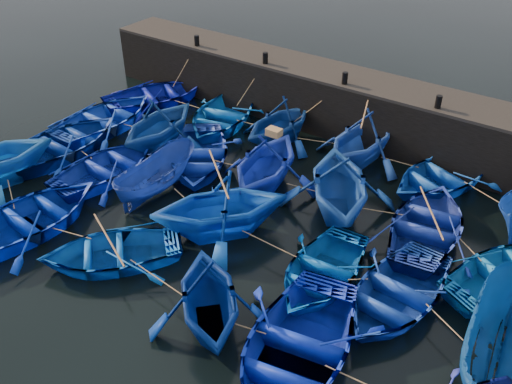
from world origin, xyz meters
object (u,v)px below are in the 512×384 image
Objects in this scene: boat_0 at (157,95)px; boat_13 at (64,143)px; wooden_crate at (274,132)px; boat_8 at (198,155)px.

boat_0 is 0.96× the size of boat_13.
wooden_crate is (8.68, 2.73, 1.97)m from boat_13.
boat_8 is 9.47× the size of wooden_crate.
boat_0 is at bearing 161.10° from wooden_crate.
boat_8 is (5.37, -3.27, -0.01)m from boat_0.
boat_8 is 5.75m from boat_13.
boat_13 reaches higher than boat_0.
boat_0 is 1.02× the size of boat_8.
wooden_crate is at bearing -172.05° from boat_0.
boat_0 is 9.62× the size of wooden_crate.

